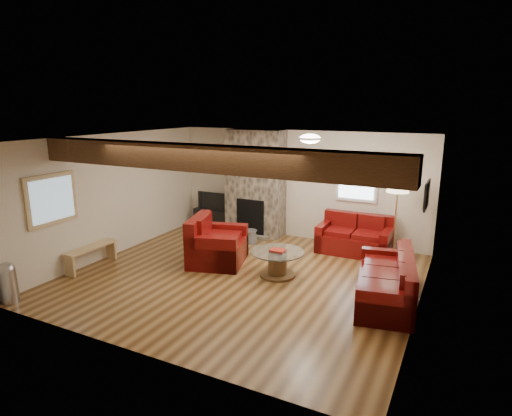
% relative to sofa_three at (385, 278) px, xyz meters
% --- Properties ---
extents(room, '(8.00, 8.00, 8.00)m').
position_rel_sofa_three_xyz_m(room, '(-2.48, -0.18, 0.87)').
color(room, '#4E3014').
rests_on(room, ground).
extents(floor, '(6.00, 6.00, 0.00)m').
position_rel_sofa_three_xyz_m(floor, '(-2.48, -0.18, -0.38)').
color(floor, '#4E3014').
rests_on(floor, ground).
extents(oak_beam, '(6.00, 0.36, 0.38)m').
position_rel_sofa_three_xyz_m(oak_beam, '(-2.48, -1.43, 1.93)').
color(oak_beam, '#321C0F').
rests_on(oak_beam, room).
extents(chimney_breast, '(1.40, 0.67, 2.50)m').
position_rel_sofa_three_xyz_m(chimney_breast, '(-3.48, 2.31, 0.84)').
color(chimney_breast, '#352F29').
rests_on(chimney_breast, floor).
extents(back_window, '(0.90, 0.08, 1.10)m').
position_rel_sofa_three_xyz_m(back_window, '(-1.13, 2.53, 1.17)').
color(back_window, silver).
rests_on(back_window, room).
extents(hatch_window, '(0.08, 1.00, 0.90)m').
position_rel_sofa_three_xyz_m(hatch_window, '(-5.44, -1.68, 1.07)').
color(hatch_window, tan).
rests_on(hatch_window, room).
extents(ceiling_dome, '(0.40, 0.40, 0.18)m').
position_rel_sofa_three_xyz_m(ceiling_dome, '(-1.58, 0.72, 2.06)').
color(ceiling_dome, white).
rests_on(ceiling_dome, room).
extents(artwork_back, '(0.42, 0.06, 0.52)m').
position_rel_sofa_three_xyz_m(artwork_back, '(-2.33, 2.53, 1.32)').
color(artwork_back, black).
rests_on(artwork_back, room).
extents(artwork_right, '(0.06, 0.55, 0.42)m').
position_rel_sofa_three_xyz_m(artwork_right, '(0.48, 0.12, 1.37)').
color(artwork_right, black).
rests_on(artwork_right, room).
extents(sofa_three, '(1.16, 2.08, 0.76)m').
position_rel_sofa_three_xyz_m(sofa_three, '(0.00, 0.00, 0.00)').
color(sofa_three, '#4C050A').
rests_on(sofa_three, floor).
extents(loveseat, '(1.49, 0.86, 0.79)m').
position_rel_sofa_three_xyz_m(loveseat, '(-1.00, 2.05, 0.02)').
color(loveseat, '#4C050A').
rests_on(loveseat, floor).
extents(armchair_red, '(1.29, 1.38, 0.93)m').
position_rel_sofa_three_xyz_m(armchair_red, '(-3.26, 0.24, 0.08)').
color(armchair_red, '#4C050A').
rests_on(armchair_red, floor).
extents(coffee_table, '(0.97, 0.97, 0.51)m').
position_rel_sofa_three_xyz_m(coffee_table, '(-1.93, 0.15, -0.14)').
color(coffee_table, '#472E16').
rests_on(coffee_table, floor).
extents(tv_cabinet, '(0.97, 0.39, 0.48)m').
position_rel_sofa_three_xyz_m(tv_cabinet, '(-4.69, 2.35, -0.14)').
color(tv_cabinet, black).
rests_on(tv_cabinet, floor).
extents(television, '(0.77, 0.10, 0.45)m').
position_rel_sofa_three_xyz_m(television, '(-4.69, 2.35, 0.33)').
color(television, black).
rests_on(television, tv_cabinet).
extents(floor_lamp, '(0.44, 0.44, 1.70)m').
position_rel_sofa_three_xyz_m(floor_lamp, '(-0.19, 1.96, 1.08)').
color(floor_lamp, tan).
rests_on(floor_lamp, floor).
extents(pine_bench, '(0.26, 1.11, 0.42)m').
position_rel_sofa_three_xyz_m(pine_bench, '(-5.31, -1.06, -0.17)').
color(pine_bench, tan).
rests_on(pine_bench, floor).
extents(pedal_bin, '(0.32, 0.32, 0.67)m').
position_rel_sofa_three_xyz_m(pedal_bin, '(-5.30, -2.73, -0.05)').
color(pedal_bin, '#ABABB0').
rests_on(pedal_bin, floor).
extents(coal_bucket, '(0.32, 0.32, 0.30)m').
position_rel_sofa_three_xyz_m(coal_bucket, '(-3.27, 1.65, -0.23)').
color(coal_bucket, slate).
rests_on(coal_bucket, floor).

